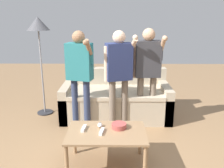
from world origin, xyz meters
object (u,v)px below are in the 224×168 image
(couch, at_px, (116,100))
(player_right, at_px, (148,66))
(game_remote_nunchuk, at_px, (100,125))
(game_remote_wand_near, at_px, (102,131))
(coffee_table, at_px, (107,136))
(player_left, at_px, (80,69))
(player_center, at_px, (119,69))
(floor_lamp, at_px, (38,30))
(game_remote_wand_far, at_px, (84,128))
(snack_bowl, at_px, (119,126))

(couch, distance_m, player_right, 0.91)
(game_remote_nunchuk, relative_size, game_remote_wand_near, 0.54)
(coffee_table, relative_size, player_left, 0.60)
(player_right, distance_m, game_remote_wand_near, 1.43)
(game_remote_nunchuk, distance_m, player_center, 1.03)
(couch, relative_size, floor_lamp, 1.07)
(game_remote_nunchuk, relative_size, player_left, 0.06)
(player_left, bearing_deg, game_remote_wand_near, -69.87)
(player_left, relative_size, player_center, 1.00)
(floor_lamp, distance_m, player_right, 1.90)
(game_remote_wand_near, bearing_deg, couch, 83.64)
(coffee_table, distance_m, player_right, 1.41)
(coffee_table, height_order, floor_lamp, floor_lamp)
(game_remote_nunchuk, bearing_deg, coffee_table, -56.32)
(coffee_table, xyz_separation_m, player_center, (0.15, 0.99, 0.57))
(player_left, distance_m, game_remote_wand_near, 1.20)
(coffee_table, height_order, game_remote_nunchuk, game_remote_nunchuk)
(player_left, bearing_deg, game_remote_wand_far, -80.33)
(player_right, bearing_deg, player_left, -172.54)
(coffee_table, bearing_deg, floor_lamp, 126.65)
(coffee_table, xyz_separation_m, game_remote_nunchuk, (-0.08, 0.12, 0.08))
(game_remote_nunchuk, bearing_deg, player_center, 74.73)
(player_left, distance_m, player_center, 0.58)
(snack_bowl, bearing_deg, player_center, 89.44)
(player_center, bearing_deg, game_remote_wand_far, -114.19)
(player_left, bearing_deg, player_center, -0.81)
(snack_bowl, height_order, player_center, player_center)
(snack_bowl, distance_m, player_center, 1.02)
(snack_bowl, height_order, player_right, player_right)
(player_left, relative_size, game_remote_wand_far, 9.32)
(couch, height_order, floor_lamp, floor_lamp)
(coffee_table, xyz_separation_m, player_left, (-0.43, 1.00, 0.57))
(coffee_table, xyz_separation_m, game_remote_wand_far, (-0.27, 0.05, 0.07))
(floor_lamp, distance_m, player_center, 1.55)
(floor_lamp, distance_m, game_remote_wand_far, 2.06)
(player_right, bearing_deg, couch, 143.39)
(couch, bearing_deg, player_left, -137.82)
(couch, distance_m, player_center, 0.84)
(game_remote_wand_far, bearing_deg, player_right, 51.30)
(coffee_table, relative_size, game_remote_wand_near, 5.59)
(coffee_table, bearing_deg, player_center, 81.17)
(couch, height_order, game_remote_wand_near, couch)
(game_remote_wand_near, bearing_deg, coffee_table, 24.70)
(player_left, bearing_deg, floor_lamp, 142.17)
(game_remote_wand_near, bearing_deg, player_left, 110.13)
(player_center, distance_m, game_remote_wand_far, 1.15)
(game_remote_nunchuk, xyz_separation_m, game_remote_wand_far, (-0.19, -0.07, -0.01))
(snack_bowl, relative_size, player_right, 0.11)
(floor_lamp, relative_size, player_center, 1.12)
(couch, relative_size, player_left, 1.20)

